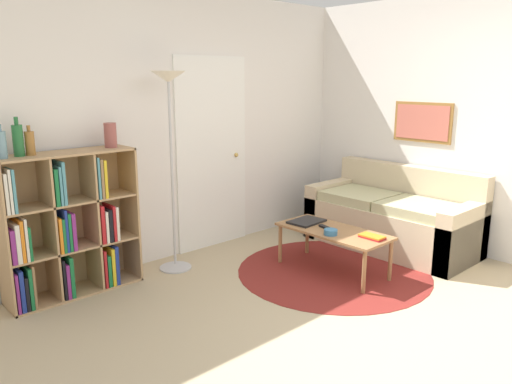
# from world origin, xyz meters

# --- Properties ---
(ground_plane) EXTENTS (14.00, 14.00, 0.00)m
(ground_plane) POSITION_xyz_m (0.00, 0.00, 0.00)
(ground_plane) COLOR tan
(wall_back) EXTENTS (7.20, 0.11, 2.60)m
(wall_back) POSITION_xyz_m (0.01, 2.61, 1.29)
(wall_back) COLOR silver
(wall_back) RESTS_ON ground_plane
(wall_right) EXTENTS (0.08, 5.59, 2.60)m
(wall_right) POSITION_xyz_m (2.13, 1.29, 1.30)
(wall_right) COLOR silver
(wall_right) RESTS_ON ground_plane
(rug) EXTENTS (1.79, 1.79, 0.01)m
(rug) POSITION_xyz_m (0.67, 1.20, 0.00)
(rug) COLOR maroon
(rug) RESTS_ON ground_plane
(bookshelf) EXTENTS (1.09, 0.34, 1.20)m
(bookshelf) POSITION_xyz_m (-1.33, 2.40, 0.56)
(bookshelf) COLOR tan
(bookshelf) RESTS_ON ground_plane
(floor_lamp) EXTENTS (0.31, 0.31, 1.83)m
(floor_lamp) POSITION_xyz_m (-0.37, 2.27, 1.51)
(floor_lamp) COLOR #B7B7BC
(floor_lamp) RESTS_ON ground_plane
(couch) EXTENTS (0.82, 1.73, 0.84)m
(couch) POSITION_xyz_m (1.73, 1.23, 0.30)
(couch) COLOR #CCB793
(couch) RESTS_ON ground_plane
(coffee_table) EXTENTS (0.48, 1.06, 0.41)m
(coffee_table) POSITION_xyz_m (0.67, 1.21, 0.36)
(coffee_table) COLOR #996B42
(coffee_table) RESTS_ON ground_plane
(laptop) EXTENTS (0.35, 0.26, 0.02)m
(laptop) POSITION_xyz_m (0.67, 1.54, 0.42)
(laptop) COLOR black
(laptop) RESTS_ON coffee_table
(bowl) EXTENTS (0.12, 0.12, 0.05)m
(bowl) POSITION_xyz_m (0.54, 1.14, 0.43)
(bowl) COLOR teal
(bowl) RESTS_ON coffee_table
(book_stack_on_table) EXTENTS (0.12, 0.22, 0.03)m
(book_stack_on_table) POSITION_xyz_m (0.73, 0.83, 0.42)
(book_stack_on_table) COLOR #B21E23
(book_stack_on_table) RESTS_ON coffee_table
(remote) EXTENTS (0.08, 0.17, 0.02)m
(remote) POSITION_xyz_m (0.65, 1.29, 0.42)
(remote) COLOR black
(remote) RESTS_ON coffee_table
(bottle_left) EXTENTS (0.08, 0.08, 0.25)m
(bottle_left) POSITION_xyz_m (-1.75, 2.38, 1.30)
(bottle_left) COLOR #6B93A3
(bottle_left) RESTS_ON bookshelf
(bottle_middle) EXTENTS (0.08, 0.08, 0.30)m
(bottle_middle) POSITION_xyz_m (-1.62, 2.41, 1.32)
(bottle_middle) COLOR #236633
(bottle_middle) RESTS_ON bookshelf
(bottle_right) EXTENTS (0.07, 0.07, 0.23)m
(bottle_right) POSITION_xyz_m (-1.54, 2.41, 1.29)
(bottle_right) COLOR olive
(bottle_right) RESTS_ON bookshelf
(vase_on_shelf) EXTENTS (0.10, 0.10, 0.21)m
(vase_on_shelf) POSITION_xyz_m (-0.88, 2.40, 1.30)
(vase_on_shelf) COLOR #934C47
(vase_on_shelf) RESTS_ON bookshelf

